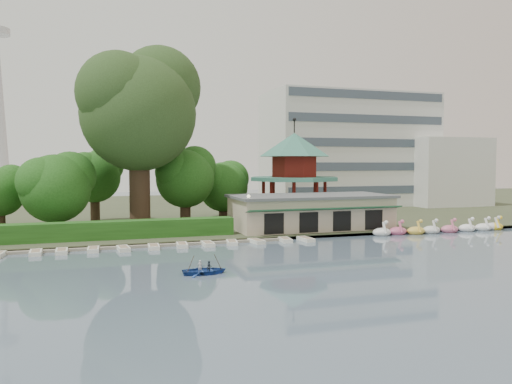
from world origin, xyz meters
name	(u,v)px	position (x,y,z in m)	size (l,w,h in m)	color
ground_plane	(308,279)	(0.00, 0.00, 0.00)	(220.00, 220.00, 0.00)	slate
shore	(183,209)	(0.00, 52.00, 0.20)	(220.00, 70.00, 0.40)	#424930
embankment	(239,240)	(0.00, 17.30, 0.15)	(220.00, 0.60, 0.30)	gray
dock	(118,247)	(-12.00, 17.20, 0.12)	(34.00, 1.60, 0.24)	gray
boathouse	(311,211)	(10.00, 21.97, 2.37)	(18.60, 9.39, 3.90)	#C4B097
pavilion	(294,167)	(12.00, 32.00, 7.48)	(12.40, 12.40, 13.50)	#C4B097
office_building	(364,153)	(32.67, 49.00, 9.73)	(38.00, 18.00, 20.00)	silver
hedge	(85,231)	(-15.00, 20.50, 1.30)	(30.00, 2.00, 1.80)	#265C1B
lamp_post	(249,207)	(1.50, 19.00, 3.34)	(0.36, 0.36, 4.28)	black
big_tree	(140,105)	(-8.82, 28.21, 14.77)	(14.54, 13.55, 21.65)	#3A281C
small_trees	(117,181)	(-11.43, 31.48, 5.83)	(39.86, 17.29, 9.84)	#3A281C
swan_boats	(447,229)	(24.85, 16.53, 0.40)	(17.78, 2.18, 1.92)	white
moored_rowboats	(139,247)	(-10.14, 15.82, 0.18)	(34.74, 2.74, 0.36)	white
rowboat_with_passengers	(205,267)	(-6.47, 3.88, 0.47)	(4.58, 3.33, 2.01)	#224492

